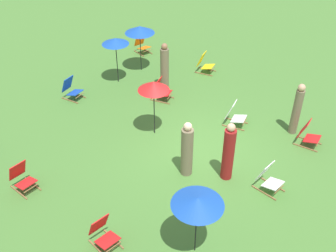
# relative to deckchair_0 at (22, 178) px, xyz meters

# --- Properties ---
(ground_plane) EXTENTS (40.00, 40.00, 0.00)m
(ground_plane) POSITION_rel_deckchair_0_xyz_m (4.09, -3.04, -0.37)
(ground_plane) COLOR #477A33
(deckchair_0) EXTENTS (0.52, 0.79, 0.83)m
(deckchair_0) POSITION_rel_deckchair_0_xyz_m (0.00, 0.00, 0.00)
(deckchair_0) COLOR olive
(deckchair_0) RESTS_ON ground
(deckchair_1) EXTENTS (0.63, 0.84, 0.83)m
(deckchair_1) POSITION_rel_deckchair_0_xyz_m (6.03, -3.11, 0.00)
(deckchair_1) COLOR olive
(deckchair_1) RESTS_ON ground
(deckchair_2) EXTENTS (0.65, 0.85, 0.83)m
(deckchair_2) POSITION_rel_deckchair_0_xyz_m (5.85, -0.20, 0.00)
(deckchair_2) COLOR olive
(deckchair_2) RESTS_ON ground
(deckchair_3) EXTENTS (0.53, 0.79, 0.83)m
(deckchair_3) POSITION_rel_deckchair_0_xyz_m (6.44, -5.43, 0.00)
(deckchair_3) COLOR olive
(deckchair_3) RESTS_ON ground
(deckchair_4) EXTENTS (0.65, 0.86, 0.83)m
(deckchair_4) POSITION_rel_deckchair_0_xyz_m (8.46, 2.83, 0.00)
(deckchair_4) COLOR olive
(deckchair_4) RESTS_ON ground
(deckchair_7) EXTENTS (0.60, 0.83, 0.83)m
(deckchair_7) POSITION_rel_deckchair_0_xyz_m (-0.05, -3.05, 0.00)
(deckchair_7) COLOR olive
(deckchair_7) RESTS_ON ground
(deckchair_8) EXTENTS (0.62, 0.84, 0.83)m
(deckchair_8) POSITION_rel_deckchair_0_xyz_m (8.56, -0.35, 0.00)
(deckchair_8) COLOR olive
(deckchair_8) RESTS_ON ground
(deckchair_9) EXTENTS (0.58, 0.82, 0.83)m
(deckchair_9) POSITION_rel_deckchair_0_xyz_m (3.92, -5.31, 0.00)
(deckchair_9) COLOR olive
(deckchair_9) RESTS_ON ground
(deckchair_10) EXTENTS (0.57, 0.81, 0.83)m
(deckchair_10) POSITION_rel_deckchair_0_xyz_m (3.98, 2.44, 0.00)
(deckchair_10) COLOR olive
(deckchair_10) RESTS_ON ground
(umbrella_0) EXTENTS (1.16, 1.16, 1.87)m
(umbrella_0) POSITION_rel_deckchair_0_xyz_m (7.17, 1.81, 1.37)
(umbrella_0) COLOR black
(umbrella_0) RESTS_ON ground
(umbrella_1) EXTENTS (1.15, 1.15, 1.71)m
(umbrella_1) POSITION_rel_deckchair_0_xyz_m (1.07, -4.85, 1.24)
(umbrella_1) COLOR black
(umbrella_1) RESTS_ON ground
(umbrella_2) EXTENTS (1.01, 1.01, 1.81)m
(umbrella_2) POSITION_rel_deckchair_0_xyz_m (5.88, 1.91, 1.32)
(umbrella_2) COLOR black
(umbrella_2) RESTS_ON ground
(umbrella_3) EXTENTS (0.97, 0.97, 1.90)m
(umbrella_3) POSITION_rel_deckchair_0_xyz_m (4.10, -1.30, 1.38)
(umbrella_3) COLOR black
(umbrella_3) RESTS_ON ground
(person_0) EXTENTS (0.35, 0.35, 1.82)m
(person_0) POSITION_rel_deckchair_0_xyz_m (3.67, -4.18, 0.49)
(person_0) COLOR maroon
(person_0) RESTS_ON ground
(person_1) EXTENTS (0.44, 0.44, 1.86)m
(person_1) POSITION_rel_deckchair_0_xyz_m (6.50, 0.11, 0.51)
(person_1) COLOR #72664C
(person_1) RESTS_ON ground
(person_2) EXTENTS (0.36, 0.36, 1.78)m
(person_2) POSITION_rel_deckchair_0_xyz_m (6.78, -4.85, 0.50)
(person_2) COLOR #72664C
(person_2) RESTS_ON ground
(person_3) EXTENTS (0.43, 0.43, 1.73)m
(person_3) POSITION_rel_deckchair_0_xyz_m (3.14, -3.19, 0.45)
(person_3) COLOR #72664C
(person_3) RESTS_ON ground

